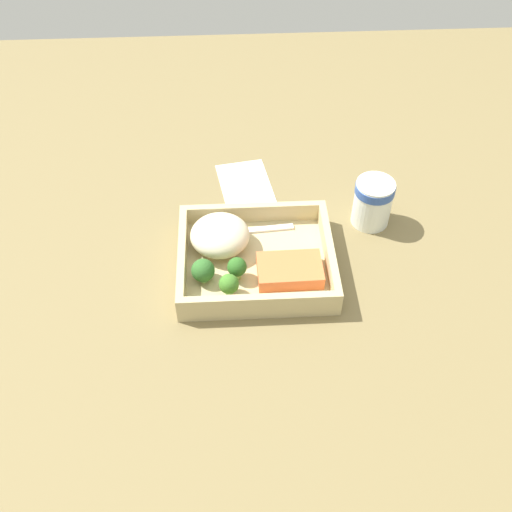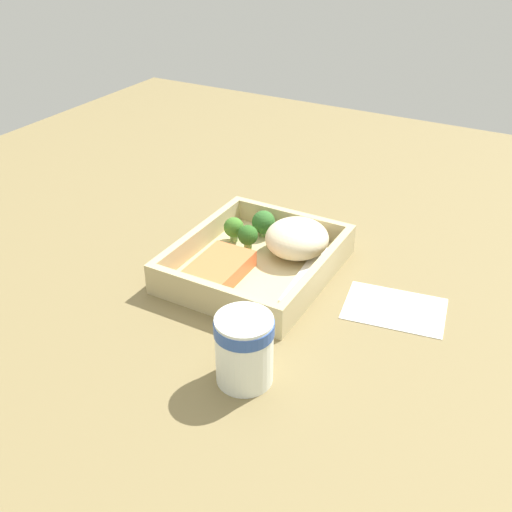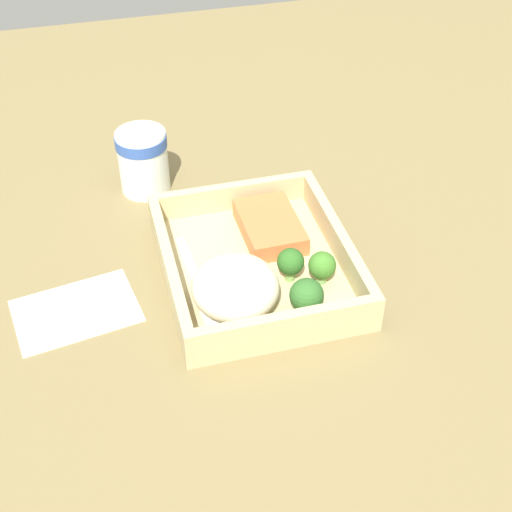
{
  "view_description": "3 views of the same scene",
  "coord_description": "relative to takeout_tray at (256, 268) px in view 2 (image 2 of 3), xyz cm",
  "views": [
    {
      "loc": [
        3.43,
        65.6,
        73.66
      ],
      "look_at": [
        0.0,
        0.0,
        2.7
      ],
      "focal_mm": 42.0,
      "sensor_mm": 36.0,
      "label": 1
    },
    {
      "loc": [
        -65.34,
        -36.29,
        48.33
      ],
      "look_at": [
        0.0,
        0.0,
        2.7
      ],
      "focal_mm": 42.0,
      "sensor_mm": 36.0,
      "label": 2
    },
    {
      "loc": [
        60.27,
        -16.08,
        56.19
      ],
      "look_at": [
        0.0,
        0.0,
        2.7
      ],
      "focal_mm": 50.0,
      "sensor_mm": 36.0,
      "label": 3
    }
  ],
  "objects": [
    {
      "name": "broccoli_floret_2",
      "position": [
        8.49,
        3.34,
        2.8
      ],
      "size": [
        3.74,
        3.74,
        4.14
      ],
      "color": "#7FAA60",
      "rests_on": "takeout_tray"
    },
    {
      "name": "takeout_tray",
      "position": [
        0.0,
        0.0,
        0.0
      ],
      "size": [
        24.95,
        21.28,
        1.2
      ],
      "primitive_type": "cube",
      "color": "tan",
      "rests_on": "ground_plane"
    },
    {
      "name": "tray_rim",
      "position": [
        0.0,
        0.0,
        2.34
      ],
      "size": [
        24.95,
        21.28,
        3.48
      ],
      "color": "tan",
      "rests_on": "takeout_tray"
    },
    {
      "name": "paper_cup",
      "position": [
        -20.65,
        -9.96,
        4.23
      ],
      "size": [
        6.77,
        6.77,
        8.65
      ],
      "color": "white",
      "rests_on": "ground_plane"
    },
    {
      "name": "fork",
      "position": [
        2.11,
        -7.09,
        0.82
      ],
      "size": [
        15.88,
        2.91,
        0.44
      ],
      "color": "white",
      "rests_on": "takeout_tray"
    },
    {
      "name": "broccoli_floret_3",
      "position": [
        3.15,
        3.17,
        3.06
      ],
      "size": [
        3.12,
        3.12,
        4.15
      ],
      "color": "#76A351",
      "rests_on": "takeout_tray"
    },
    {
      "name": "salmon_fillet",
      "position": [
        -5.21,
        3.14,
        1.81
      ],
      "size": [
        10.39,
        6.93,
        2.41
      ],
      "primitive_type": "cube",
      "rotation": [
        0.0,
        0.0,
        0.02
      ],
      "color": "orange",
      "rests_on": "takeout_tray"
    },
    {
      "name": "broccoli_floret_1",
      "position": [
        4.5,
        6.46,
        2.93
      ],
      "size": [
        3.15,
        3.15,
        4.02
      ],
      "color": "#75A15B",
      "rests_on": "takeout_tray"
    },
    {
      "name": "ground_plane",
      "position": [
        0.0,
        0.0,
        -1.6
      ],
      "size": [
        160.0,
        160.0,
        2.0
      ],
      "primitive_type": "cube",
      "color": "olive"
    },
    {
      "name": "mashed_potatoes",
      "position": [
        5.73,
        -3.83,
        3.3
      ],
      "size": [
        9.79,
        9.54,
        5.4
      ],
      "primitive_type": "ellipsoid",
      "color": "beige",
      "rests_on": "takeout_tray"
    },
    {
      "name": "receipt_slip",
      "position": [
        0.93,
        -20.97,
        -0.48
      ],
      "size": [
        11.27,
        14.64,
        0.24
      ],
      "primitive_type": "cube",
      "rotation": [
        0.0,
        0.0,
        0.16
      ],
      "color": "white",
      "rests_on": "ground_plane"
    }
  ]
}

